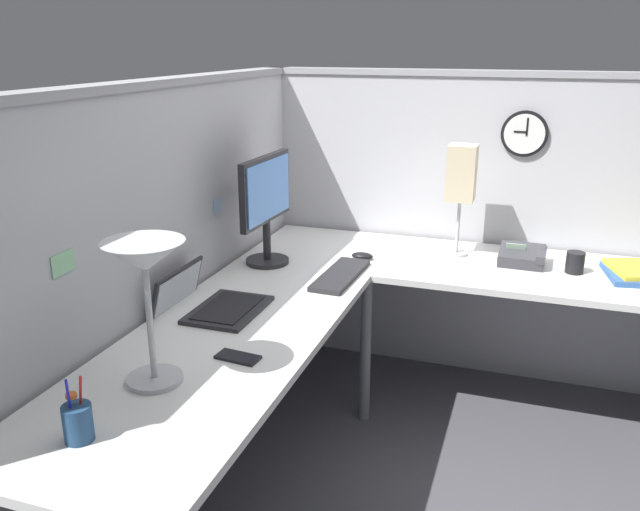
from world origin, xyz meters
TOP-DOWN VIEW (x-y plane):
  - ground_plane at (0.00, 0.00)m, footprint 6.80×6.80m
  - cubicle_wall_back at (-0.36, 0.87)m, footprint 2.57×0.12m
  - cubicle_wall_right at (0.87, -0.27)m, footprint 0.12×2.37m
  - desk at (-0.15, -0.05)m, footprint 2.35×2.15m
  - monitor at (0.16, 0.64)m, footprint 0.46×0.20m
  - laptop at (-0.42, 0.65)m, footprint 0.34×0.38m
  - keyboard at (0.08, 0.26)m, footprint 0.44×0.16m
  - computer_mouse at (0.35, 0.24)m, footprint 0.06×0.10m
  - desk_lamp_dome at (-0.98, 0.53)m, footprint 0.24×0.24m
  - pen_cup at (-1.31, 0.54)m, footprint 0.08×0.08m
  - cell_phone at (-0.76, 0.35)m, footprint 0.08×0.15m
  - office_phone at (0.52, -0.49)m, footprint 0.20×0.21m
  - book_stack at (0.49, -0.95)m, footprint 0.32×0.27m
  - desk_lamp_paper at (0.57, -0.18)m, footprint 0.13×0.13m
  - coffee_mug at (0.47, -0.71)m, footprint 0.08×0.08m
  - wall_clock at (0.82, -0.43)m, footprint 0.04×0.22m
  - pinned_note_leftmost at (-0.97, 0.82)m, footprint 0.10×0.00m
  - pinned_note_middle at (0.02, 0.82)m, footprint 0.06×0.00m

SIDE VIEW (x-z plane):
  - ground_plane at x=0.00m, z-range 0.00..0.00m
  - desk at x=-0.15m, z-range 0.27..1.00m
  - cell_phone at x=-0.76m, z-range 0.73..0.74m
  - keyboard at x=0.08m, z-range 0.73..0.75m
  - computer_mouse at x=0.35m, z-range 0.73..0.76m
  - book_stack at x=0.49m, z-range 0.73..0.77m
  - laptop at x=-0.42m, z-range 0.65..0.86m
  - office_phone at x=0.52m, z-range 0.71..0.82m
  - coffee_mug at x=0.47m, z-range 0.73..0.83m
  - pen_cup at x=-1.31m, z-range 0.69..0.87m
  - cubicle_wall_back at x=-0.36m, z-range 0.00..1.58m
  - cubicle_wall_right at x=0.87m, z-range 0.00..1.58m
  - pinned_note_middle at x=0.02m, z-range 0.99..1.05m
  - monitor at x=0.16m, z-range 0.77..1.27m
  - pinned_note_leftmost at x=-0.97m, z-range 1.04..1.11m
  - desk_lamp_dome at x=-0.98m, z-range 0.87..1.32m
  - desk_lamp_paper at x=0.57m, z-range 0.85..1.38m
  - wall_clock at x=0.82m, z-range 1.18..1.40m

